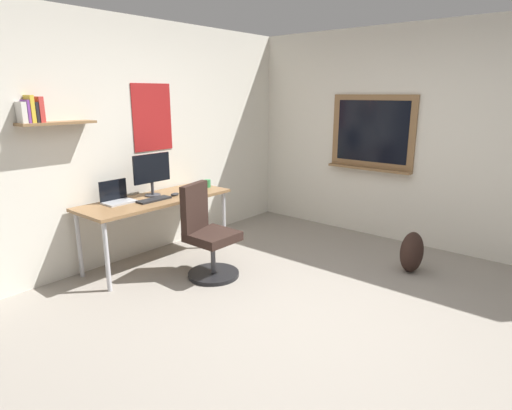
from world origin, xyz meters
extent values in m
plane|color=gray|center=(0.00, 0.00, 0.00)|extent=(5.20, 5.20, 0.00)
cube|color=silver|center=(0.00, 2.45, 1.30)|extent=(5.00, 0.10, 2.60)
cube|color=olive|center=(-0.84, 2.30, 1.55)|extent=(0.68, 0.20, 0.02)
cube|color=#A51E1E|center=(0.29, 2.39, 1.55)|extent=(0.52, 0.01, 0.74)
cube|color=silver|center=(-1.13, 2.33, 1.65)|extent=(0.04, 0.14, 0.18)
cube|color=#7A3D99|center=(-1.09, 2.33, 1.66)|extent=(0.02, 0.14, 0.20)
cube|color=gold|center=(-1.05, 2.33, 1.68)|extent=(0.04, 0.14, 0.24)
cube|color=black|center=(-1.02, 2.33, 1.65)|extent=(0.03, 0.14, 0.18)
cube|color=#C63833|center=(-0.98, 2.33, 1.67)|extent=(0.04, 0.14, 0.22)
cube|color=silver|center=(2.45, 0.00, 1.30)|extent=(0.10, 5.00, 2.60)
cube|color=olive|center=(2.38, 0.72, 1.35)|extent=(0.04, 1.10, 0.90)
cube|color=black|center=(2.37, 0.72, 1.35)|extent=(0.01, 0.94, 0.76)
cube|color=olive|center=(2.34, 0.72, 0.89)|extent=(0.12, 1.10, 0.03)
cube|color=olive|center=(0.02, 2.06, 0.70)|extent=(1.68, 0.63, 0.03)
cylinder|color=#B7B7BC|center=(-0.76, 1.80, 0.34)|extent=(0.04, 0.04, 0.69)
cylinder|color=#B7B7BC|center=(0.80, 1.80, 0.34)|extent=(0.04, 0.04, 0.69)
cylinder|color=#B7B7BC|center=(-0.76, 2.31, 0.34)|extent=(0.04, 0.04, 0.69)
cylinder|color=#B7B7BC|center=(0.80, 2.31, 0.34)|extent=(0.04, 0.04, 0.69)
cylinder|color=black|center=(0.11, 1.29, 0.02)|extent=(0.52, 0.52, 0.04)
cylinder|color=#4C4C51|center=(0.11, 1.29, 0.21)|extent=(0.05, 0.05, 0.34)
cube|color=black|center=(0.11, 1.29, 0.42)|extent=(0.44, 0.44, 0.09)
cube|color=black|center=(0.06, 1.49, 0.71)|extent=(0.40, 0.17, 0.48)
cube|color=#ADAFB5|center=(-0.36, 2.17, 0.73)|extent=(0.31, 0.21, 0.02)
cube|color=black|center=(-0.36, 2.27, 0.84)|extent=(0.31, 0.01, 0.21)
cylinder|color=#38383D|center=(0.06, 2.17, 0.73)|extent=(0.17, 0.17, 0.01)
cylinder|color=#38383D|center=(0.06, 2.17, 0.80)|extent=(0.03, 0.03, 0.14)
cube|color=black|center=(0.06, 2.16, 1.03)|extent=(0.46, 0.02, 0.31)
cube|color=black|center=(-0.06, 1.98, 0.73)|extent=(0.37, 0.13, 0.02)
ellipsoid|color=#262628|center=(0.22, 1.98, 0.74)|extent=(0.10, 0.06, 0.03)
cylinder|color=#338C4C|center=(0.76, 2.03, 0.77)|extent=(0.08, 0.08, 0.09)
ellipsoid|color=black|center=(1.52, -0.21, 0.22)|extent=(0.32, 0.22, 0.43)
camera|label=1|loc=(-2.70, -1.64, 1.81)|focal=29.91mm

